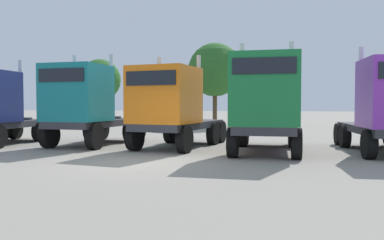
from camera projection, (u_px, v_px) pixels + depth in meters
The scene contains 6 objects.
ground at pixel (136, 163), 12.84m from camera, with size 200.00×200.00×0.00m, color gray.
semi_truck_teal at pixel (85, 104), 17.79m from camera, with size 2.81×6.00×4.21m.
semi_truck_orange at pixel (171, 106), 16.73m from camera, with size 3.34×6.18×4.02m.
semi_truck_green at pixel (266, 104), 14.88m from camera, with size 2.63×6.24×4.30m.
oak_far_left at pixel (100, 80), 35.96m from camera, with size 3.75×3.75×6.01m.
oak_far_centre at pixel (215, 70), 32.12m from camera, with size 4.34×4.34×6.89m.
Camera 1 is at (4.71, -12.02, 1.90)m, focal length 36.94 mm.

